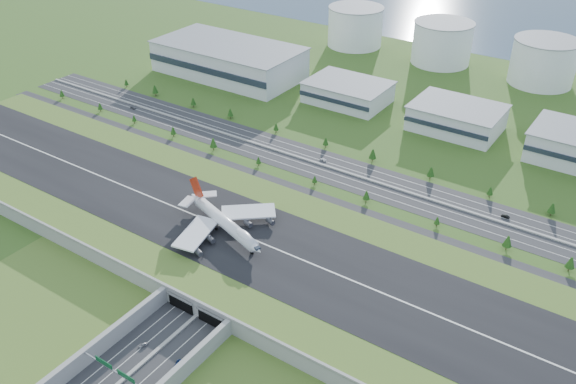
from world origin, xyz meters
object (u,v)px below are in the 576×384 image
Objects in this scene: fuel_tank_a at (355,27)px; car_0 at (143,345)px; car_2 at (178,365)px; car_4 at (133,108)px; boeing_747 at (224,222)px; car_7 at (323,160)px; car_5 at (505,216)px.

car_0 is at bearing -73.60° from fuel_tank_a.
car_4 is (-197.49, 164.90, 0.00)m from car_2.
car_7 is at bearing 110.82° from boeing_747.
fuel_tank_a is 230.25m from car_4.
car_0 is 199.83m from car_5.
boeing_747 is at bearing 14.27° from car_7.
car_4 is 157.99m from car_7.
fuel_tank_a is at bearing -127.12° from car_5.
car_0 is 0.80× the size of car_7.
car_7 is at bearing -96.55° from car_2.
boeing_747 is 10.20× the size of car_2.
car_7 is at bearing -66.11° from fuel_tank_a.
fuel_tank_a is at bearing -90.33° from car_2.
car_0 is 19.28m from car_2.
boeing_747 is at bearing -83.45° from car_2.
car_0 is 0.79× the size of car_4.
car_4 is at bearing -59.20° from car_2.
fuel_tank_a is 326.79m from boeing_747.
boeing_747 is 186.51m from car_4.
car_0 is 0.85× the size of car_5.
car_2 is at bearing -70.99° from fuel_tank_a.
car_5 is at bearing 102.11° from car_7.
car_2 is 1.25× the size of car_7.
car_0 is (113.45, -385.45, -16.72)m from fuel_tank_a.
car_7 is at bearing 116.53° from car_0.
fuel_tank_a is 10.12× the size of car_4.
car_4 reaches higher than car_2.
car_2 reaches higher than car_7.
car_7 is (157.63, 10.69, -0.14)m from car_4.
car_0 is 177.01m from car_7.
fuel_tank_a reaches higher than car_0.
fuel_tank_a is 407.78m from car_2.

